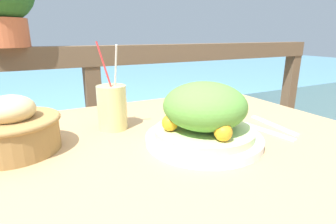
% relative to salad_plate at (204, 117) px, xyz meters
% --- Properties ---
extents(patio_table, '(1.19, 0.86, 0.74)m').
position_rel_salad_plate_xyz_m(patio_table, '(-0.12, 0.04, -0.16)').
color(patio_table, tan).
rests_on(patio_table, ground_plane).
extents(railing_fence, '(2.80, 0.08, 0.96)m').
position_rel_salad_plate_xyz_m(railing_fence, '(-0.12, 0.73, -0.08)').
color(railing_fence, brown).
rests_on(railing_fence, ground_plane).
extents(sea_backdrop, '(12.00, 4.00, 0.49)m').
position_rel_salad_plate_xyz_m(sea_backdrop, '(-0.12, 3.23, -0.57)').
color(sea_backdrop, '#568EA8').
rests_on(sea_backdrop, ground_plane).
extents(salad_plate, '(0.29, 0.29, 0.15)m').
position_rel_salad_plate_xyz_m(salad_plate, '(0.00, 0.00, 0.00)').
color(salad_plate, silver).
rests_on(salad_plate, patio_table).
extents(drink_glass, '(0.08, 0.09, 0.24)m').
position_rel_salad_plate_xyz_m(drink_glass, '(-0.17, 0.20, -0.00)').
color(drink_glass, '#DBCC7F').
rests_on(drink_glass, patio_table).
extents(bread_basket, '(0.21, 0.21, 0.13)m').
position_rel_salad_plate_xyz_m(bread_basket, '(-0.42, 0.16, -0.01)').
color(bread_basket, olive).
rests_on(bread_basket, patio_table).
extents(fork, '(0.04, 0.18, 0.00)m').
position_rel_salad_plate_xyz_m(fork, '(0.20, -0.01, -0.06)').
color(fork, silver).
rests_on(fork, patio_table).
extents(knife, '(0.03, 0.18, 0.00)m').
position_rel_salad_plate_xyz_m(knife, '(0.26, 0.01, -0.06)').
color(knife, silver).
rests_on(knife, patio_table).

